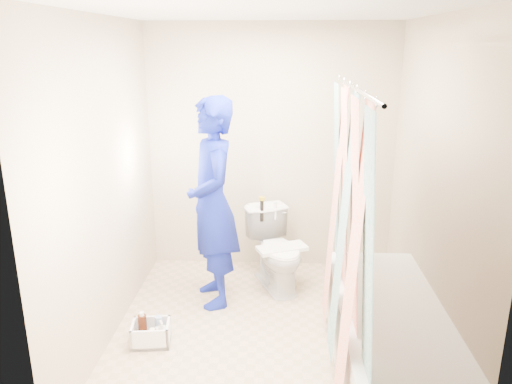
{
  "coord_description": "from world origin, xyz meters",
  "views": [
    {
      "loc": [
        0.09,
        -3.48,
        2.2
      ],
      "look_at": [
        -0.11,
        0.44,
        1.03
      ],
      "focal_mm": 35.0,
      "sensor_mm": 36.0,
      "label": 1
    }
  ],
  "objects_px": {
    "bathtub": "(388,335)",
    "plumber": "(212,204)",
    "cleaning_caddy": "(152,334)",
    "toilet": "(277,250)"
  },
  "relations": [
    {
      "from": "bathtub",
      "to": "plumber",
      "type": "bearing_deg",
      "value": 145.21
    },
    {
      "from": "bathtub",
      "to": "cleaning_caddy",
      "type": "distance_m",
      "value": 1.74
    },
    {
      "from": "cleaning_caddy",
      "to": "toilet",
      "type": "bearing_deg",
      "value": 39.58
    },
    {
      "from": "cleaning_caddy",
      "to": "bathtub",
      "type": "bearing_deg",
      "value": -14.39
    },
    {
      "from": "bathtub",
      "to": "toilet",
      "type": "xyz_separation_m",
      "value": [
        -0.78,
        1.21,
        0.1
      ]
    },
    {
      "from": "plumber",
      "to": "cleaning_caddy",
      "type": "relative_size",
      "value": 5.84
    },
    {
      "from": "plumber",
      "to": "bathtub",
      "type": "bearing_deg",
      "value": 35.92
    },
    {
      "from": "plumber",
      "to": "toilet",
      "type": "bearing_deg",
      "value": 98.6
    },
    {
      "from": "toilet",
      "to": "plumber",
      "type": "xyz_separation_m",
      "value": [
        -0.55,
        -0.29,
        0.54
      ]
    },
    {
      "from": "bathtub",
      "to": "cleaning_caddy",
      "type": "xyz_separation_m",
      "value": [
        -1.71,
        0.22,
        -0.19
      ]
    }
  ]
}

